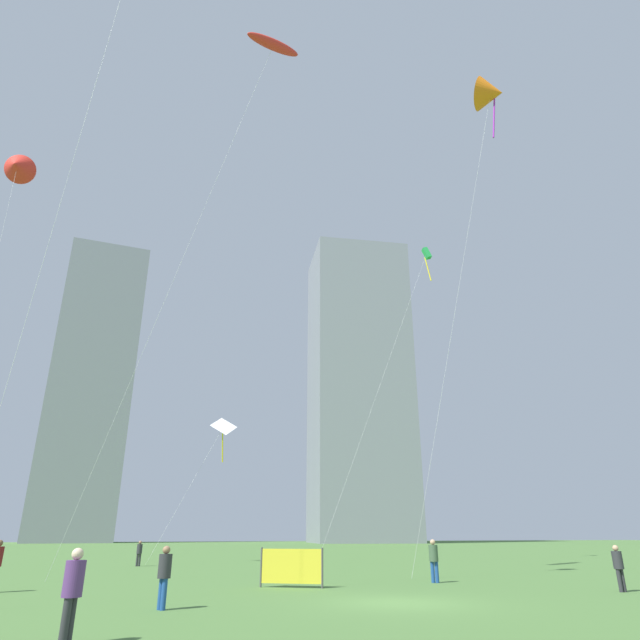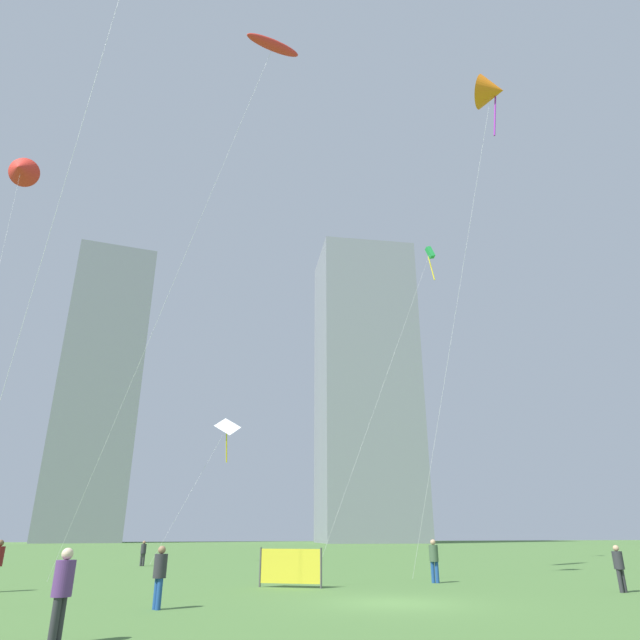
{
  "view_description": "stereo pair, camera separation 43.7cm",
  "coord_description": "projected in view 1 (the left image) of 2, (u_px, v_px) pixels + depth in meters",
  "views": [
    {
      "loc": [
        -7.56,
        -17.77,
        2.03
      ],
      "look_at": [
        -0.26,
        8.12,
        12.5
      ],
      "focal_mm": 30.82,
      "sensor_mm": 36.0,
      "label": 1
    },
    {
      "loc": [
        -7.14,
        -17.88,
        2.03
      ],
      "look_at": [
        -0.26,
        8.12,
        12.5
      ],
      "focal_mm": 30.82,
      "sensor_mm": 36.0,
      "label": 2
    }
  ],
  "objects": [
    {
      "name": "kite_flying_2",
      "position": [
        224.0,
        428.0,
        45.31
      ],
      "size": [
        5.94,
        3.55,
        11.01
      ],
      "color": "silver",
      "rests_on": "ground"
    },
    {
      "name": "person_standing_5",
      "position": [
        164.0,
        572.0,
        15.86
      ],
      "size": [
        0.37,
        0.37,
        1.69
      ],
      "rotation": [
        0.0,
        0.0,
        2.07
      ],
      "color": "#1E478C",
      "rests_on": "ground"
    },
    {
      "name": "ground",
      "position": [
        398.0,
        603.0,
        17.11
      ],
      "size": [
        280.0,
        280.0,
        0.0
      ],
      "primitive_type": "plane",
      "color": "#4C7538"
    },
    {
      "name": "person_standing_4",
      "position": [
        139.0,
        551.0,
        36.46
      ],
      "size": [
        0.35,
        0.35,
        1.56
      ],
      "rotation": [
        0.0,
        0.0,
        6.12
      ],
      "color": "#2D2D33",
      "rests_on": "ground"
    },
    {
      "name": "kite_flying_1",
      "position": [
        17.0,
        166.0,
        39.67
      ],
      "size": [
        3.4,
        7.47,
        28.07
      ],
      "color": "silver",
      "rests_on": "ground"
    },
    {
      "name": "person_standing_1",
      "position": [
        434.0,
        557.0,
        24.38
      ],
      "size": [
        0.39,
        0.39,
        1.78
      ],
      "rotation": [
        0.0,
        0.0,
        2.6
      ],
      "color": "#1E478C",
      "rests_on": "ground"
    },
    {
      "name": "kite_flying_4",
      "position": [
        274.0,
        45.0,
        34.96
      ],
      "size": [
        10.85,
        4.69,
        32.18
      ],
      "color": "silver",
      "rests_on": "ground"
    },
    {
      "name": "person_standing_2",
      "position": [
        73.0,
        588.0,
        10.88
      ],
      "size": [
        0.39,
        0.39,
        1.75
      ],
      "rotation": [
        0.0,
        0.0,
        1.16
      ],
      "color": "#2D2D33",
      "rests_on": "ground"
    },
    {
      "name": "person_standing_0",
      "position": [
        618.0,
        565.0,
        20.58
      ],
      "size": [
        0.36,
        0.36,
        1.61
      ],
      "rotation": [
        0.0,
        0.0,
        3.24
      ],
      "color": "#2D2D33",
      "rests_on": "ground"
    },
    {
      "name": "distant_highrise_0",
      "position": [
        92.0,
        389.0,
        139.96
      ],
      "size": [
        21.09,
        23.61,
        72.82
      ],
      "primitive_type": "cube",
      "rotation": [
        0.0,
        0.0,
        0.1
      ],
      "color": "gray",
      "rests_on": "ground"
    },
    {
      "name": "kite_flying_3",
      "position": [
        426.0,
        257.0,
        49.85
      ],
      "size": [
        11.67,
        3.41,
        26.48
      ],
      "color": "silver",
      "rests_on": "ground"
    },
    {
      "name": "distant_highrise_1",
      "position": [
        359.0,
        387.0,
        136.52
      ],
      "size": [
        25.02,
        22.37,
        72.05
      ],
      "primitive_type": "cube",
      "rotation": [
        0.0,
        0.0,
        -0.11
      ],
      "color": "gray",
      "rests_on": "ground"
    },
    {
      "name": "event_banner",
      "position": [
        291.0,
        566.0,
        22.15
      ],
      "size": [
        2.33,
        1.28,
        1.49
      ],
      "color": "#4C4C4C",
      "rests_on": "ground"
    },
    {
      "name": "kite_flying_0",
      "position": [
        490.0,
        94.0,
        35.12
      ],
      "size": [
        7.36,
        4.83,
        29.58
      ],
      "color": "silver",
      "rests_on": "ground"
    }
  ]
}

